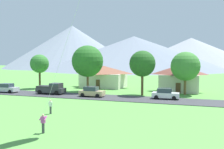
{
  "coord_description": "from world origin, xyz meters",
  "views": [
    {
      "loc": [
        8.04,
        -9.73,
        6.32
      ],
      "look_at": [
        0.25,
        13.23,
        4.84
      ],
      "focal_mm": 39.44,
      "sensor_mm": 36.0,
      "label": 1
    }
  ],
  "objects_px": {
    "tree_right_of_center": "(142,64)",
    "parked_car_silver_mid_east": "(7,88)",
    "house_left_center": "(104,76)",
    "pickup_truck_charcoal_west_side": "(52,88)",
    "tree_left_of_center": "(185,66)",
    "tree_center": "(39,64)",
    "house_leftmost": "(179,78)",
    "tree_near_right": "(88,61)",
    "watcher_person": "(51,106)",
    "parked_car_tan_mid_west": "(92,92)",
    "parked_car_white_west_end": "(165,94)"
  },
  "relations": [
    {
      "from": "parked_car_white_west_end",
      "to": "house_left_center",
      "type": "bearing_deg",
      "value": 139.83
    },
    {
      "from": "tree_left_of_center",
      "to": "parked_car_tan_mid_west",
      "type": "distance_m",
      "value": 17.17
    },
    {
      "from": "tree_center",
      "to": "house_left_center",
      "type": "bearing_deg",
      "value": 28.35
    },
    {
      "from": "house_left_center",
      "to": "pickup_truck_charcoal_west_side",
      "type": "relative_size",
      "value": 1.89
    },
    {
      "from": "tree_right_of_center",
      "to": "watcher_person",
      "type": "bearing_deg",
      "value": -111.06
    },
    {
      "from": "parked_car_silver_mid_east",
      "to": "house_left_center",
      "type": "bearing_deg",
      "value": 46.23
    },
    {
      "from": "house_left_center",
      "to": "house_leftmost",
      "type": "bearing_deg",
      "value": -8.18
    },
    {
      "from": "tree_near_right",
      "to": "pickup_truck_charcoal_west_side",
      "type": "distance_m",
      "value": 8.65
    },
    {
      "from": "house_left_center",
      "to": "tree_right_of_center",
      "type": "distance_m",
      "value": 14.88
    },
    {
      "from": "parked_car_white_west_end",
      "to": "parked_car_silver_mid_east",
      "type": "xyz_separation_m",
      "value": [
        -29.41,
        -1.77,
        0.0
      ]
    },
    {
      "from": "tree_center",
      "to": "pickup_truck_charcoal_west_side",
      "type": "distance_m",
      "value": 11.22
    },
    {
      "from": "tree_left_of_center",
      "to": "watcher_person",
      "type": "xyz_separation_m",
      "value": [
        -14.16,
        -21.1,
        -4.23
      ]
    },
    {
      "from": "pickup_truck_charcoal_west_side",
      "to": "watcher_person",
      "type": "xyz_separation_m",
      "value": [
        8.8,
        -14.02,
        -0.18
      ]
    },
    {
      "from": "parked_car_tan_mid_west",
      "to": "pickup_truck_charcoal_west_side",
      "type": "relative_size",
      "value": 0.8
    },
    {
      "from": "house_leftmost",
      "to": "tree_right_of_center",
      "type": "xyz_separation_m",
      "value": [
        -5.89,
        -7.23,
        2.85
      ]
    },
    {
      "from": "house_leftmost",
      "to": "parked_car_silver_mid_east",
      "type": "xyz_separation_m",
      "value": [
        -30.89,
        -12.29,
        -1.84
      ]
    },
    {
      "from": "pickup_truck_charcoal_west_side",
      "to": "parked_car_tan_mid_west",
      "type": "bearing_deg",
      "value": -3.95
    },
    {
      "from": "tree_near_right",
      "to": "watcher_person",
      "type": "xyz_separation_m",
      "value": [
        4.0,
        -19.26,
        -5.11
      ]
    },
    {
      "from": "house_leftmost",
      "to": "parked_car_tan_mid_west",
      "type": "relative_size",
      "value": 1.88
    },
    {
      "from": "tree_center",
      "to": "watcher_person",
      "type": "height_order",
      "value": "tree_center"
    },
    {
      "from": "pickup_truck_charcoal_west_side",
      "to": "parked_car_silver_mid_east",
      "type": "bearing_deg",
      "value": -174.64
    },
    {
      "from": "parked_car_silver_mid_east",
      "to": "watcher_person",
      "type": "bearing_deg",
      "value": -36.2
    },
    {
      "from": "parked_car_tan_mid_west",
      "to": "parked_car_silver_mid_east",
      "type": "distance_m",
      "value": 17.37
    },
    {
      "from": "tree_right_of_center",
      "to": "parked_car_silver_mid_east",
      "type": "bearing_deg",
      "value": -168.57
    },
    {
      "from": "tree_right_of_center",
      "to": "parked_car_silver_mid_east",
      "type": "xyz_separation_m",
      "value": [
        -25.0,
        -5.05,
        -4.7
      ]
    },
    {
      "from": "tree_left_of_center",
      "to": "tree_right_of_center",
      "type": "relative_size",
      "value": 0.98
    },
    {
      "from": "tree_right_of_center",
      "to": "parked_car_white_west_end",
      "type": "bearing_deg",
      "value": -36.67
    },
    {
      "from": "tree_left_of_center",
      "to": "tree_right_of_center",
      "type": "xyz_separation_m",
      "value": [
        -7.15,
        -2.89,
        0.45
      ]
    },
    {
      "from": "tree_left_of_center",
      "to": "parked_car_white_west_end",
      "type": "distance_m",
      "value": 7.98
    },
    {
      "from": "parked_car_white_west_end",
      "to": "watcher_person",
      "type": "relative_size",
      "value": 2.53
    },
    {
      "from": "parked_car_tan_mid_west",
      "to": "house_left_center",
      "type": "bearing_deg",
      "value": 102.83
    },
    {
      "from": "tree_near_right",
      "to": "parked_car_silver_mid_east",
      "type": "height_order",
      "value": "tree_near_right"
    },
    {
      "from": "parked_car_tan_mid_west",
      "to": "parked_car_silver_mid_east",
      "type": "relative_size",
      "value": 1.0
    },
    {
      "from": "parked_car_tan_mid_west",
      "to": "watcher_person",
      "type": "relative_size",
      "value": 2.51
    },
    {
      "from": "parked_car_tan_mid_west",
      "to": "parked_car_silver_mid_east",
      "type": "bearing_deg",
      "value": -179.02
    },
    {
      "from": "parked_car_tan_mid_west",
      "to": "watcher_person",
      "type": "height_order",
      "value": "parked_car_tan_mid_west"
    },
    {
      "from": "tree_left_of_center",
      "to": "parked_car_tan_mid_west",
      "type": "xyz_separation_m",
      "value": [
        -14.78,
        -7.65,
        -4.24
      ]
    },
    {
      "from": "tree_right_of_center",
      "to": "pickup_truck_charcoal_west_side",
      "type": "distance_m",
      "value": 16.97
    },
    {
      "from": "pickup_truck_charcoal_west_side",
      "to": "watcher_person",
      "type": "relative_size",
      "value": 3.14
    },
    {
      "from": "house_leftmost",
      "to": "pickup_truck_charcoal_west_side",
      "type": "distance_m",
      "value": 24.59
    },
    {
      "from": "house_leftmost",
      "to": "tree_center",
      "type": "relative_size",
      "value": 1.06
    },
    {
      "from": "tree_left_of_center",
      "to": "parked_car_white_west_end",
      "type": "bearing_deg",
      "value": -113.93
    },
    {
      "from": "tree_center",
      "to": "parked_car_silver_mid_east",
      "type": "bearing_deg",
      "value": -101.78
    },
    {
      "from": "parked_car_tan_mid_west",
      "to": "house_leftmost",
      "type": "bearing_deg",
      "value": 41.57
    },
    {
      "from": "tree_right_of_center",
      "to": "house_leftmost",
      "type": "bearing_deg",
      "value": 50.84
    },
    {
      "from": "parked_car_tan_mid_west",
      "to": "pickup_truck_charcoal_west_side",
      "type": "distance_m",
      "value": 8.21
    },
    {
      "from": "tree_left_of_center",
      "to": "tree_right_of_center",
      "type": "bearing_deg",
      "value": -157.98
    },
    {
      "from": "watcher_person",
      "to": "tree_right_of_center",
      "type": "bearing_deg",
      "value": 68.94
    },
    {
      "from": "parked_car_silver_mid_east",
      "to": "pickup_truck_charcoal_west_side",
      "type": "xyz_separation_m",
      "value": [
        9.18,
        0.86,
        0.19
      ]
    },
    {
      "from": "watcher_person",
      "to": "parked_car_white_west_end",
      "type": "bearing_deg",
      "value": 52.59
    }
  ]
}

